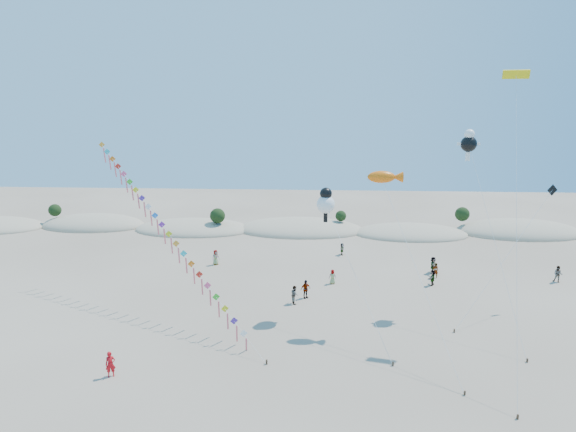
{
  "coord_description": "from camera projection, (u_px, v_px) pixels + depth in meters",
  "views": [
    {
      "loc": [
        2.3,
        -24.06,
        18.31
      ],
      "look_at": [
        0.04,
        14.0,
        9.44
      ],
      "focal_mm": 30.0,
      "sensor_mm": 36.0,
      "label": 1
    }
  ],
  "objects": [
    {
      "name": "cartoon_kite_high",
      "position": [
        469.0,
        143.0,
        42.49
      ],
      "size": [
        3.12,
        11.87,
        16.19
      ],
      "color": "#3F2D1E",
      "rests_on": "ground"
    },
    {
      "name": "parafoil_kite",
      "position": [
        516.0,
        83.0,
        36.87
      ],
      "size": [
        4.17,
        14.13,
        20.93
      ],
      "color": "#3F2D1E",
      "rests_on": "ground"
    },
    {
      "name": "dune_ridge",
      "position": [
        307.0,
        230.0,
        71.48
      ],
      "size": [
        145.3,
        11.49,
        5.57
      ],
      "color": "gray",
      "rests_on": "ground"
    },
    {
      "name": "dark_kite",
      "position": [
        528.0,
        225.0,
        42.65
      ],
      "size": [
        10.55,
        7.58,
        11.24
      ],
      "color": "#3F2D1E",
      "rests_on": "ground"
    },
    {
      "name": "ground",
      "position": [
        273.0,
        430.0,
        27.68
      ],
      "size": [
        160.0,
        160.0,
        0.0
      ],
      "primitive_type": "plane",
      "color": "#826E5A",
      "rests_on": "ground"
    },
    {
      "name": "beachgoers",
      "position": [
        381.0,
        271.0,
        51.6
      ],
      "size": [
        38.22,
        16.52,
        1.88
      ],
      "color": "slate",
      "rests_on": "ground"
    },
    {
      "name": "kite_train",
      "position": [
        163.0,
        227.0,
        42.76
      ],
      "size": [
        19.31,
        17.61,
        15.29
      ],
      "color": "#3F2D1E",
      "rests_on": "ground"
    },
    {
      "name": "fish_kite",
      "position": [
        385.0,
        177.0,
        39.15
      ],
      "size": [
        5.64,
        11.59,
        13.05
      ],
      "color": "#3F2D1E",
      "rests_on": "ground"
    },
    {
      "name": "flyer_foreground",
      "position": [
        110.0,
        364.0,
        33.0
      ],
      "size": [
        0.77,
        0.65,
        1.81
      ],
      "primitive_type": "imported",
      "rotation": [
        0.0,
        0.0,
        0.37
      ],
      "color": "red",
      "rests_on": "ground"
    },
    {
      "name": "cartoon_kite_low",
      "position": [
        326.0,
        202.0,
        41.69
      ],
      "size": [
        5.67,
        10.27,
        11.33
      ],
      "color": "#3F2D1E",
      "rests_on": "ground"
    }
  ]
}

